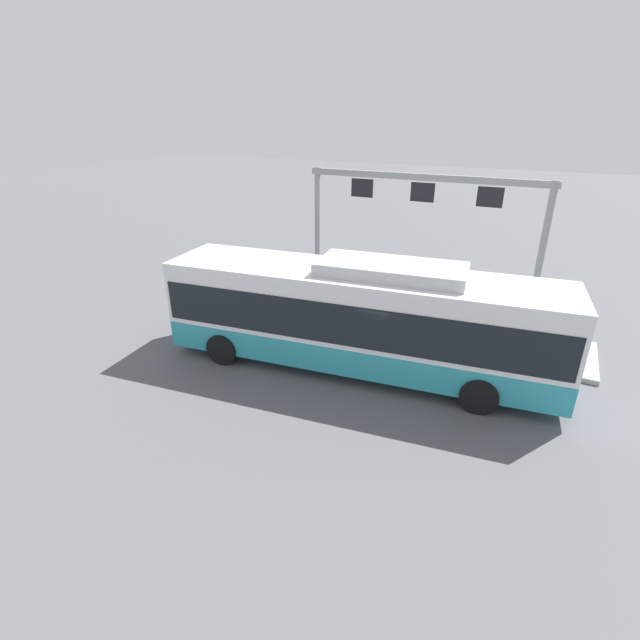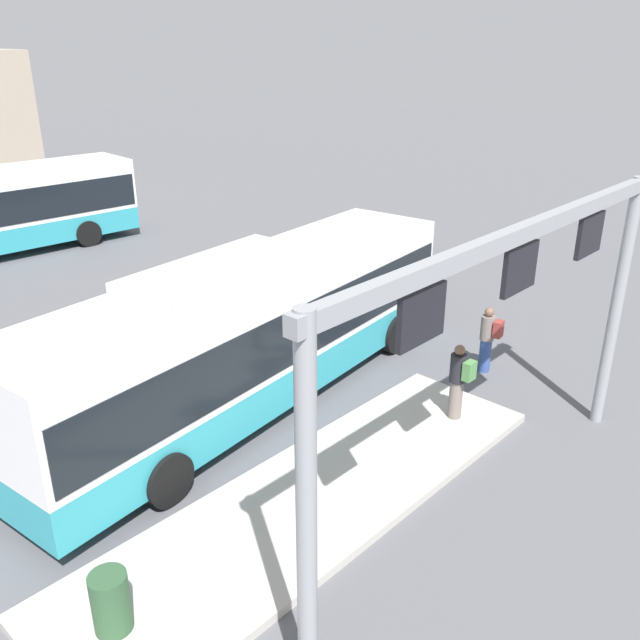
% 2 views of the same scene
% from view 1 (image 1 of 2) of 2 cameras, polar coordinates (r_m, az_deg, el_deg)
% --- Properties ---
extents(ground_plane, '(120.00, 120.00, 0.00)m').
position_cam_1_polar(ground_plane, '(14.68, 4.52, -5.73)').
color(ground_plane, '#56565B').
extents(platform_curb, '(10.00, 2.80, 0.16)m').
position_cam_1_polar(platform_curb, '(17.22, 14.26, -1.43)').
color(platform_curb, '#B2ADA3').
rests_on(platform_curb, ground).
extents(bus_main, '(11.90, 3.83, 3.46)m').
position_cam_1_polar(bus_main, '(13.87, 4.79, 0.78)').
color(bus_main, teal).
rests_on(bus_main, ground).
extents(person_boarding, '(0.34, 0.52, 1.67)m').
position_cam_1_polar(person_boarding, '(18.25, 2.86, 4.09)').
color(person_boarding, slate).
rests_on(person_boarding, platform_curb).
extents(person_waiting_near, '(0.39, 0.56, 1.67)m').
position_cam_1_polar(person_waiting_near, '(18.78, -5.39, 4.08)').
color(person_waiting_near, '#334C8C').
rests_on(person_waiting_near, ground).
extents(platform_sign_gantry, '(9.28, 0.24, 5.20)m').
position_cam_1_polar(platform_sign_gantry, '(18.77, 12.19, 12.73)').
color(platform_sign_gantry, gray).
rests_on(platform_sign_gantry, ground).
extents(trash_bin, '(0.52, 0.52, 0.90)m').
position_cam_1_polar(trash_bin, '(16.74, 27.68, -2.34)').
color(trash_bin, '#2D5133').
rests_on(trash_bin, platform_curb).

